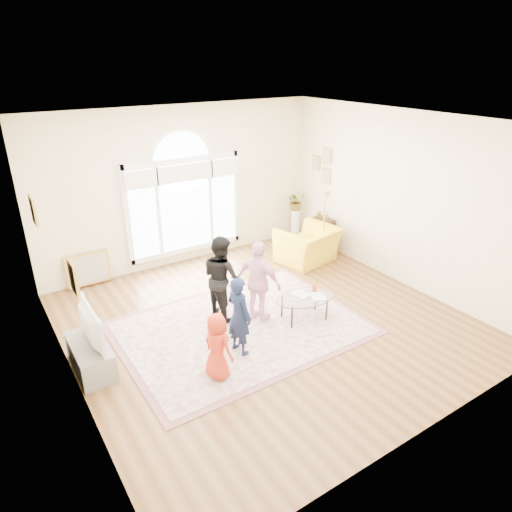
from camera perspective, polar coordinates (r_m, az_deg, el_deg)
ground at (r=7.64m, az=1.25°, el=-8.14°), size 6.00×6.00×0.00m
room_shell at (r=9.29m, az=-8.62°, el=8.14°), size 6.00×6.00×6.00m
area_rug at (r=7.45m, az=-1.82°, el=-8.95°), size 3.60×2.60×0.02m
rug_border at (r=7.46m, az=-1.82°, el=-8.97°), size 3.80×2.80×0.01m
tv_console at (r=6.88m, az=-19.98°, el=-11.74°), size 0.45×1.00×0.42m
television at (r=6.62m, az=-20.50°, el=-8.23°), size 0.16×0.98×0.56m
coffee_table at (r=7.53m, az=6.10°, el=-5.27°), size 1.11×0.82×0.54m
armchair at (r=9.65m, az=6.49°, el=1.35°), size 1.31×1.20×0.75m
side_cabinet at (r=10.37m, az=8.09°, el=2.75°), size 0.40×0.50×0.70m
floor_lamp at (r=9.57m, az=8.66°, el=6.81°), size 0.27×0.27×1.51m
plant_pedestal at (r=10.91m, az=4.94°, el=3.99°), size 0.20×0.20×0.70m
potted_plant at (r=10.73m, az=5.05°, el=6.89°), size 0.45×0.41×0.45m
leaning_picture at (r=9.31m, az=-19.97°, el=-3.46°), size 0.80×0.14×0.62m
child_red at (r=6.19m, az=-4.85°, el=-11.16°), size 0.43×0.54×0.97m
child_navy at (r=6.59m, az=-2.13°, el=-7.45°), size 0.37×0.49×1.21m
child_black at (r=7.46m, az=-4.35°, el=-2.62°), size 0.62×0.75×1.42m
child_pink at (r=7.32m, az=0.39°, el=-3.27°), size 0.61×0.88×1.38m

